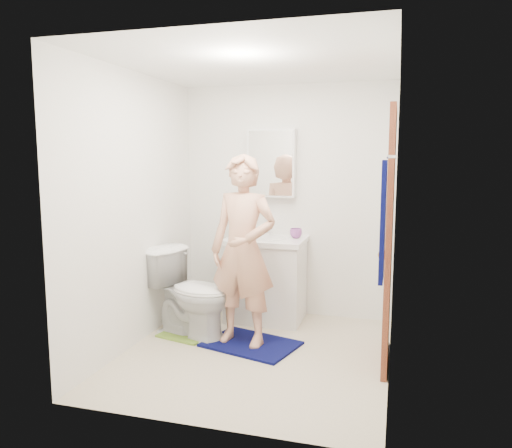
{
  "coord_description": "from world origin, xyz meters",
  "views": [
    {
      "loc": [
        1.12,
        -3.9,
        1.68
      ],
      "look_at": [
        -0.07,
        0.25,
        1.08
      ],
      "focal_mm": 35.0,
      "sensor_mm": 36.0,
      "label": 1
    }
  ],
  "objects_px": {
    "vanity_cabinet": "(266,281)",
    "soap_dispenser": "(245,229)",
    "toilet": "(191,293)",
    "man": "(243,250)",
    "towel": "(383,222)",
    "toothbrush_cup": "(296,233)",
    "medicine_cabinet": "(272,163)"
  },
  "relations": [
    {
      "from": "vanity_cabinet",
      "to": "toothbrush_cup",
      "type": "height_order",
      "value": "toothbrush_cup"
    },
    {
      "from": "medicine_cabinet",
      "to": "toothbrush_cup",
      "type": "xyz_separation_m",
      "value": [
        0.29,
        -0.14,
        -0.7
      ]
    },
    {
      "from": "toothbrush_cup",
      "to": "man",
      "type": "distance_m",
      "value": 0.87
    },
    {
      "from": "toilet",
      "to": "soap_dispenser",
      "type": "relative_size",
      "value": 4.32
    },
    {
      "from": "vanity_cabinet",
      "to": "soap_dispenser",
      "type": "relative_size",
      "value": 4.22
    },
    {
      "from": "towel",
      "to": "soap_dispenser",
      "type": "height_order",
      "value": "towel"
    },
    {
      "from": "towel",
      "to": "soap_dispenser",
      "type": "relative_size",
      "value": 4.22
    },
    {
      "from": "vanity_cabinet",
      "to": "man",
      "type": "distance_m",
      "value": 0.86
    },
    {
      "from": "toilet",
      "to": "toothbrush_cup",
      "type": "xyz_separation_m",
      "value": [
        0.84,
        0.73,
        0.49
      ]
    },
    {
      "from": "toilet",
      "to": "soap_dispenser",
      "type": "xyz_separation_m",
      "value": [
        0.35,
        0.56,
        0.53
      ]
    },
    {
      "from": "soap_dispenser",
      "to": "medicine_cabinet",
      "type": "bearing_deg",
      "value": 57.08
    },
    {
      "from": "medicine_cabinet",
      "to": "towel",
      "type": "distance_m",
      "value": 2.11
    },
    {
      "from": "man",
      "to": "vanity_cabinet",
      "type": "bearing_deg",
      "value": 97.75
    },
    {
      "from": "toilet",
      "to": "toothbrush_cup",
      "type": "distance_m",
      "value": 1.21
    },
    {
      "from": "vanity_cabinet",
      "to": "toilet",
      "type": "bearing_deg",
      "value": -130.56
    },
    {
      "from": "toothbrush_cup",
      "to": "vanity_cabinet",
      "type": "bearing_deg",
      "value": -163.43
    },
    {
      "from": "soap_dispenser",
      "to": "toothbrush_cup",
      "type": "bearing_deg",
      "value": 18.7
    },
    {
      "from": "toothbrush_cup",
      "to": "man",
      "type": "relative_size",
      "value": 0.07
    },
    {
      "from": "medicine_cabinet",
      "to": "towel",
      "type": "bearing_deg",
      "value": -55.39
    },
    {
      "from": "medicine_cabinet",
      "to": "man",
      "type": "distance_m",
      "value": 1.21
    },
    {
      "from": "medicine_cabinet",
      "to": "man",
      "type": "height_order",
      "value": "medicine_cabinet"
    },
    {
      "from": "toothbrush_cup",
      "to": "man",
      "type": "bearing_deg",
      "value": -110.36
    },
    {
      "from": "toilet",
      "to": "toothbrush_cup",
      "type": "height_order",
      "value": "toothbrush_cup"
    },
    {
      "from": "toilet",
      "to": "man",
      "type": "xyz_separation_m",
      "value": [
        0.54,
        -0.09,
        0.45
      ]
    },
    {
      "from": "soap_dispenser",
      "to": "vanity_cabinet",
      "type": "bearing_deg",
      "value": 21.74
    },
    {
      "from": "towel",
      "to": "soap_dispenser",
      "type": "xyz_separation_m",
      "value": [
        -1.38,
        1.41,
        -0.31
      ]
    },
    {
      "from": "towel",
      "to": "toilet",
      "type": "bearing_deg",
      "value": 154.03
    },
    {
      "from": "toilet",
      "to": "soap_dispenser",
      "type": "bearing_deg",
      "value": -13.96
    },
    {
      "from": "vanity_cabinet",
      "to": "toothbrush_cup",
      "type": "distance_m",
      "value": 0.58
    },
    {
      "from": "toothbrush_cup",
      "to": "soap_dispenser",
      "type": "bearing_deg",
      "value": -161.3
    },
    {
      "from": "vanity_cabinet",
      "to": "towel",
      "type": "relative_size",
      "value": 1.0
    },
    {
      "from": "toilet",
      "to": "towel",
      "type": "bearing_deg",
      "value": -97.85
    }
  ]
}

